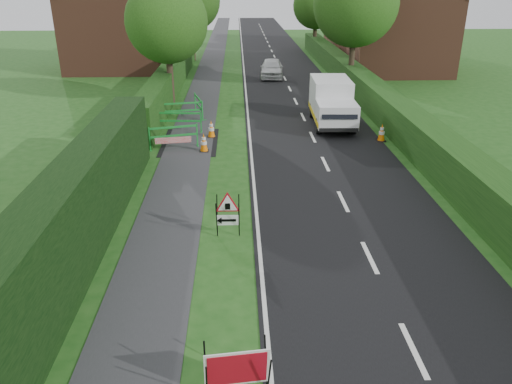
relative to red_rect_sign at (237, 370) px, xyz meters
name	(u,v)px	position (x,y,z in m)	size (l,w,h in m)	color
ground	(277,282)	(0.96, 3.47, -0.55)	(120.00, 120.00, 0.00)	#1D4F16
road_surface	(275,58)	(3.46, 38.47, -0.54)	(6.00, 90.00, 0.02)	black
footpath	(213,58)	(-2.04, 38.47, -0.54)	(2.00, 90.00, 0.02)	#2D2D30
hedge_west_near	(67,286)	(-4.04, 3.47, -0.55)	(1.10, 18.00, 2.50)	black
hedge_west_far	(173,90)	(-4.04, 25.47, -0.55)	(1.00, 24.00, 1.80)	#14380F
hedge_east	(375,112)	(7.46, 19.47, -0.55)	(1.20, 50.00, 1.50)	#14380F
house_west	(117,30)	(-9.04, 33.47, 2.35)	(7.50, 7.40, 7.88)	brown
house_east_a	(397,32)	(11.96, 31.47, 2.35)	(7.50, 7.40, 7.88)	brown
house_east_b	(365,17)	(12.96, 45.47, 2.35)	(7.50, 7.40, 7.88)	brown
tree_nw	(167,22)	(-3.64, 21.47, 3.94)	(4.40, 4.40, 6.70)	#2D2116
tree_ne	(356,3)	(7.36, 25.47, 4.63)	(5.20, 5.20, 7.79)	#2D2116
tree_fw	(191,1)	(-3.64, 37.47, 4.28)	(4.80, 4.80, 7.24)	#2D2116
tree_fe	(316,5)	(7.36, 41.47, 3.68)	(4.20, 4.20, 6.33)	#2D2116
red_rect_sign	(237,370)	(0.00, 0.00, 0.00)	(1.18, 0.79, 0.95)	black
triangle_sign	(226,211)	(-0.28, 5.78, 0.25)	(0.79, 0.79, 1.14)	black
works_van	(332,102)	(4.66, 17.14, 0.57)	(2.01, 4.71, 2.11)	silver
traffic_cone_0	(382,132)	(6.42, 14.34, -0.15)	(0.38, 0.38, 0.79)	black
traffic_cone_1	(353,116)	(5.74, 17.15, -0.15)	(0.38, 0.38, 0.79)	black
traffic_cone_2	(349,102)	(6.16, 20.03, -0.15)	(0.38, 0.38, 0.79)	black
traffic_cone_3	(204,142)	(-1.35, 13.20, -0.15)	(0.38, 0.38, 0.79)	black
traffic_cone_4	(211,129)	(-1.13, 15.19, -0.15)	(0.38, 0.38, 0.79)	black
ped_barrier_0	(173,134)	(-2.64, 13.69, 0.08)	(2.08, 0.83, 1.00)	#198B2E
ped_barrier_1	(179,119)	(-2.64, 16.01, 0.08)	(2.08, 0.49, 1.00)	#198B2E
ped_barrier_2	(182,109)	(-2.71, 17.93, 0.08)	(2.09, 0.72, 1.00)	#198B2E
ped_barrier_3	(199,104)	(-1.95, 18.99, 0.08)	(0.86, 2.08, 1.00)	#198B2E
redwhite_plank	(174,150)	(-2.63, 13.38, -0.55)	(1.50, 0.04, 0.25)	red
litter_can	(262,379)	(0.44, 0.32, -0.55)	(0.07, 0.07, 0.12)	#BF7F4C
hatchback_car	(272,68)	(2.56, 29.48, 0.11)	(1.55, 3.85, 1.31)	white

